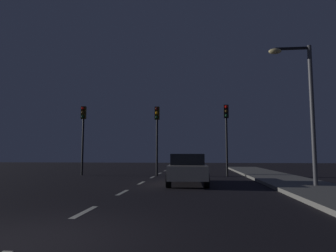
{
  "coord_description": "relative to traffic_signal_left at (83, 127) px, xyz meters",
  "views": [
    {
      "loc": [
        2.82,
        -4.68,
        1.44
      ],
      "look_at": [
        0.85,
        15.48,
        3.43
      ],
      "focal_mm": 31.21,
      "sensor_mm": 36.0,
      "label": 1
    }
  ],
  "objects": [
    {
      "name": "ground_plane",
      "position": [
        5.17,
        -8.22,
        -3.41
      ],
      "size": [
        80.0,
        80.0,
        0.0
      ],
      "primitive_type": "plane",
      "color": "black"
    },
    {
      "name": "sidewalk_curb_right",
      "position": [
        12.67,
        -8.22,
        -3.34
      ],
      "size": [
        3.0,
        40.0,
        0.15
      ],
      "primitive_type": "cube",
      "color": "gray",
      "rests_on": "ground_plane"
    },
    {
      "name": "lane_stripe_second",
      "position": [
        5.17,
        -12.62,
        -3.41
      ],
      "size": [
        0.16,
        1.6,
        0.01
      ],
      "primitive_type": "cube",
      "color": "silver",
      "rests_on": "ground_plane"
    },
    {
      "name": "lane_stripe_third",
      "position": [
        5.17,
        -8.82,
        -3.41
      ],
      "size": [
        0.16,
        1.6,
        0.01
      ],
      "primitive_type": "cube",
      "color": "silver",
      "rests_on": "ground_plane"
    },
    {
      "name": "lane_stripe_fourth",
      "position": [
        5.17,
        -5.02,
        -3.41
      ],
      "size": [
        0.16,
        1.6,
        0.01
      ],
      "primitive_type": "cube",
      "color": "silver",
      "rests_on": "ground_plane"
    },
    {
      "name": "lane_stripe_fifth",
      "position": [
        5.17,
        -1.22,
        -3.41
      ],
      "size": [
        0.16,
        1.6,
        0.01
      ],
      "primitive_type": "cube",
      "color": "silver",
      "rests_on": "ground_plane"
    },
    {
      "name": "lane_stripe_sixth",
      "position": [
        5.17,
        2.58,
        -3.41
      ],
      "size": [
        0.16,
        1.6,
        0.01
      ],
      "primitive_type": "cube",
      "color": "silver",
      "rests_on": "ground_plane"
    },
    {
      "name": "lane_stripe_seventh",
      "position": [
        5.17,
        6.38,
        -3.41
      ],
      "size": [
        0.16,
        1.6,
        0.01
      ],
      "primitive_type": "cube",
      "color": "silver",
      "rests_on": "ground_plane"
    },
    {
      "name": "traffic_signal_left",
      "position": [
        0.0,
        0.0,
        0.0
      ],
      "size": [
        0.32,
        0.38,
        4.87
      ],
      "color": "black",
      "rests_on": "ground_plane"
    },
    {
      "name": "traffic_signal_center",
      "position": [
        5.29,
        -0.0,
        -0.07
      ],
      "size": [
        0.32,
        0.38,
        4.76
      ],
      "color": "black",
      "rests_on": "ground_plane"
    },
    {
      "name": "traffic_signal_right",
      "position": [
        10.02,
        -0.0,
        -0.04
      ],
      "size": [
        0.32,
        0.38,
        4.81
      ],
      "color": "black",
      "rests_on": "ground_plane"
    },
    {
      "name": "car_stopped_ahead",
      "position": [
        7.54,
        -5.45,
        -2.66
      ],
      "size": [
        2.0,
        4.56,
        1.47
      ],
      "color": "beige",
      "rests_on": "ground_plane"
    },
    {
      "name": "street_lamp_right",
      "position": [
        12.66,
        -6.93,
        0.39
      ],
      "size": [
        1.84,
        0.36,
        6.21
      ],
      "color": "#4C4C51",
      "rests_on": "ground_plane"
    }
  ]
}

